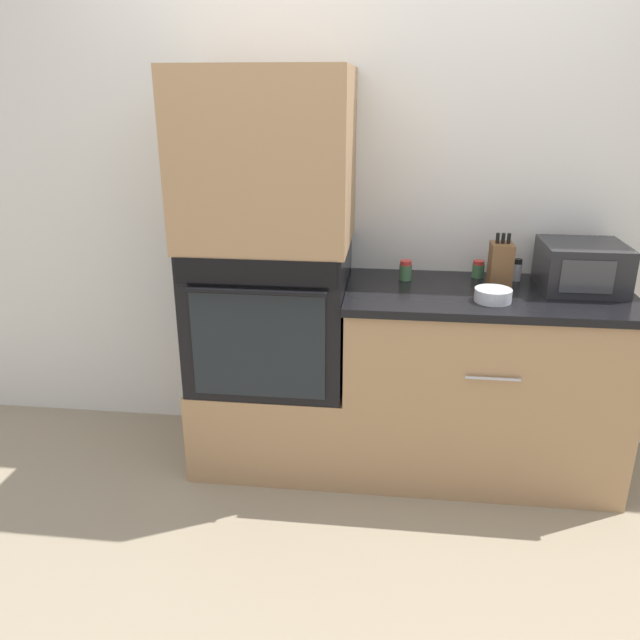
% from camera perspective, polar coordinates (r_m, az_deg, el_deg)
% --- Properties ---
extents(ground_plane, '(12.00, 12.00, 0.00)m').
position_cam_1_polar(ground_plane, '(2.92, 1.94, -15.52)').
color(ground_plane, gray).
extents(wall_back, '(8.00, 0.05, 2.50)m').
position_cam_1_polar(wall_back, '(3.03, 3.27, 11.58)').
color(wall_back, silver).
rests_on(wall_back, ground_plane).
extents(oven_cabinet_base, '(0.72, 0.60, 0.43)m').
position_cam_1_polar(oven_cabinet_base, '(3.10, -4.21, -8.58)').
color(oven_cabinet_base, '#A87F56').
rests_on(oven_cabinet_base, ground_plane).
extents(wall_oven, '(0.69, 0.64, 0.65)m').
position_cam_1_polar(wall_oven, '(2.87, -4.50, 0.80)').
color(wall_oven, black).
rests_on(wall_oven, oven_cabinet_base).
extents(oven_cabinet_upper, '(0.72, 0.60, 0.73)m').
position_cam_1_polar(oven_cabinet_upper, '(2.73, -4.89, 14.53)').
color(oven_cabinet_upper, '#A87F56').
rests_on(oven_cabinet_upper, wall_oven).
extents(counter_unit, '(1.24, 0.63, 0.88)m').
position_cam_1_polar(counter_unit, '(2.98, 14.41, -5.54)').
color(counter_unit, '#A87F56').
rests_on(counter_unit, ground_plane).
extents(microwave, '(0.35, 0.34, 0.20)m').
position_cam_1_polar(microwave, '(2.95, 22.80, 4.54)').
color(microwave, '#232326').
rests_on(microwave, counter_unit).
extents(knife_block, '(0.09, 0.12, 0.24)m').
position_cam_1_polar(knife_block, '(2.87, 16.17, 4.86)').
color(knife_block, brown).
rests_on(knife_block, counter_unit).
extents(bowl, '(0.15, 0.15, 0.05)m').
position_cam_1_polar(bowl, '(2.68, 15.54, 2.20)').
color(bowl, silver).
rests_on(bowl, counter_unit).
extents(condiment_jar_near, '(0.06, 0.06, 0.09)m').
position_cam_1_polar(condiment_jar_near, '(2.90, 7.83, 4.51)').
color(condiment_jar_near, '#427047').
rests_on(condiment_jar_near, counter_unit).
extents(condiment_jar_mid, '(0.04, 0.04, 0.10)m').
position_cam_1_polar(condiment_jar_mid, '(3.00, 17.59, 4.37)').
color(condiment_jar_mid, silver).
rests_on(condiment_jar_mid, counter_unit).
extents(condiment_jar_far, '(0.06, 0.06, 0.08)m').
position_cam_1_polar(condiment_jar_far, '(3.01, 14.27, 4.53)').
color(condiment_jar_far, '#427047').
rests_on(condiment_jar_far, counter_unit).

